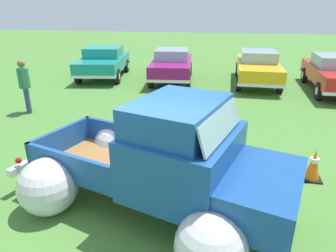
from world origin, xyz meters
The scene contains 8 objects.
ground_plane centered at (0.00, 0.00, 0.00)m, with size 80.00×80.00×0.00m, color #477A33.
vintage_pickup_truck centered at (0.37, -0.11, 0.76)m, with size 4.97×3.70×1.96m.
show_car_0 centered at (-4.78, 9.45, 0.78)m, with size 2.65×4.49×1.43m.
show_car_1 centered at (-1.37, 9.32, 0.78)m, with size 2.23×4.40×1.43m.
show_car_2 centered at (2.45, 9.56, 0.78)m, with size 1.81×4.67×1.43m.
show_car_3 centered at (5.42, 8.78, 0.78)m, with size 2.02×4.66×1.43m.
spectator_0 centered at (-5.06, 3.89, 0.96)m, with size 0.47×0.48×1.68m.
lane_cone_0 centered at (2.95, 1.38, 0.31)m, with size 0.36×0.36×0.63m.
Camera 1 is at (1.19, -4.14, 3.13)m, focal length 31.62 mm.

